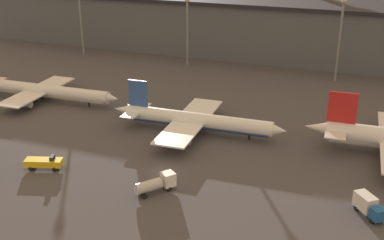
{
  "coord_description": "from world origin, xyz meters",
  "views": [
    {
      "loc": [
        35.97,
        -77.14,
        46.13
      ],
      "look_at": [
        0.49,
        14.38,
        6.0
      ],
      "focal_mm": 45.0,
      "sensor_mm": 36.0,
      "label": 1
    }
  ],
  "objects": [
    {
      "name": "lamp_post_1",
      "position": [
        -24.91,
        75.41,
        15.09
      ],
      "size": [
        1.8,
        1.8,
        23.53
      ],
      "color": "slate",
      "rests_on": "ground"
    },
    {
      "name": "lamp_post_0",
      "position": [
        -67.62,
        75.41,
        16.32
      ],
      "size": [
        1.8,
        1.8,
        25.75
      ],
      "color": "slate",
      "rests_on": "ground"
    },
    {
      "name": "terminal_building",
      "position": [
        0.0,
        98.51,
        10.35
      ],
      "size": [
        233.1,
        29.71,
        20.63
      ],
      "color": "#4C515B",
      "rests_on": "ground"
    },
    {
      "name": "service_vehicle_4",
      "position": [
        -23.32,
        -7.08,
        1.37
      ],
      "size": [
        7.89,
        4.69,
        2.88
      ],
      "rotation": [
        0.0,
        0.0,
        0.32
      ],
      "color": "gold",
      "rests_on": "ground"
    },
    {
      "name": "airplane_1",
      "position": [
        -1.27,
        21.0,
        3.1
      ],
      "size": [
        42.9,
        30.45,
        11.52
      ],
      "rotation": [
        0.0,
        0.0,
        0.04
      ],
      "color": "white",
      "rests_on": "ground"
    },
    {
      "name": "ground",
      "position": [
        0.0,
        0.0,
        0.0
      ],
      "size": [
        600.0,
        600.0,
        0.0
      ],
      "primitive_type": "plane",
      "color": "#423F44"
    },
    {
      "name": "lamp_post_2",
      "position": [
        25.48,
        75.41,
        16.46
      ],
      "size": [
        1.8,
        1.8,
        26.01
      ],
      "color": "slate",
      "rests_on": "ground"
    },
    {
      "name": "service_vehicle_0",
      "position": [
        1.8,
        -7.31,
        1.78
      ],
      "size": [
        6.44,
        7.5,
        3.31
      ],
      "rotation": [
        0.0,
        0.0,
        0.92
      ],
      "color": "white",
      "rests_on": "ground"
    },
    {
      "name": "service_vehicle_1",
      "position": [
        38.63,
        -1.11,
        1.9
      ],
      "size": [
        5.86,
        6.34,
        3.42
      ],
      "rotation": [
        0.0,
        0.0,
        -0.87
      ],
      "color": "#195199",
      "rests_on": "ground"
    },
    {
      "name": "airplane_0",
      "position": [
        -49.03,
        26.39,
        2.97
      ],
      "size": [
        46.89,
        27.25,
        11.13
      ],
      "rotation": [
        0.0,
        0.0,
        0.04
      ],
      "color": "silver",
      "rests_on": "ground"
    }
  ]
}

